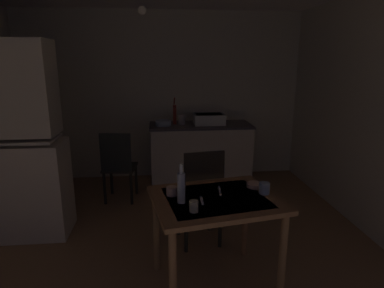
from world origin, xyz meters
TOP-DOWN VIEW (x-y plane):
  - ground_plane at (0.00, 0.00)m, footprint 5.18×5.18m
  - wall_back at (0.00, 2.11)m, footprint 4.28×0.10m
  - hutch_cabinet at (-1.55, 0.36)m, footprint 1.04×0.48m
  - counter_cabinet at (0.54, 1.74)m, footprint 1.49×0.64m
  - sink_basin at (0.67, 1.74)m, footprint 0.44×0.34m
  - hand_pump at (0.17, 1.79)m, footprint 0.05×0.27m
  - mixing_bowl_counter at (0.00, 1.69)m, footprint 0.23×0.23m
  - stoneware_crock at (0.27, 1.77)m, footprint 0.10×0.10m
  - dining_table at (0.36, -0.65)m, footprint 1.07×0.92m
  - chair_far_side at (0.32, -0.04)m, footprint 0.46×0.46m
  - chair_by_counter at (-0.59, 1.10)m, footprint 0.44×0.44m
  - serving_bowl_wide at (0.72, -0.47)m, footprint 0.13×0.13m
  - teacup_mint at (0.16, -0.88)m, footprint 0.06×0.06m
  - teacup_cream at (0.02, -0.58)m, footprint 0.08×0.08m
  - mug_dark at (0.75, -0.61)m, footprint 0.08×0.08m
  - glass_bottle at (0.09, -0.72)m, footprint 0.06×0.06m
  - table_knife at (0.41, -0.53)m, footprint 0.04×0.19m
  - teaspoon_near_bowl at (0.24, -0.71)m, footprint 0.02×0.15m
  - pendant_bulb at (-0.19, 0.29)m, footprint 0.08×0.08m

SIDE VIEW (x-z plane):
  - ground_plane at x=0.00m, z-range 0.00..0.00m
  - counter_cabinet at x=0.54m, z-range 0.00..0.88m
  - chair_by_counter at x=-0.59m, z-range 0.03..0.96m
  - chair_far_side at x=0.32m, z-range 0.01..1.00m
  - dining_table at x=0.36m, z-range 0.27..1.04m
  - table_knife at x=0.41m, z-range 0.77..0.77m
  - teaspoon_near_bowl at x=0.24m, z-range 0.77..0.77m
  - serving_bowl_wide at x=0.72m, z-range 0.77..0.80m
  - teacup_cream at x=0.02m, z-range 0.77..0.83m
  - teacup_mint at x=0.16m, z-range 0.77..0.85m
  - mug_dark at x=0.75m, z-range 0.77..0.86m
  - glass_bottle at x=0.09m, z-range 0.74..1.04m
  - mixing_bowl_counter at x=0.00m, z-range 0.88..0.95m
  - hutch_cabinet at x=-1.55m, z-range -0.06..1.92m
  - stoneware_crock at x=0.27m, z-range 0.88..1.02m
  - sink_basin at x=0.67m, z-range 0.88..1.03m
  - hand_pump at x=0.17m, z-range 0.85..1.24m
  - wall_back at x=0.00m, z-range 0.00..2.50m
  - pendant_bulb at x=-0.19m, z-range 2.19..2.27m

